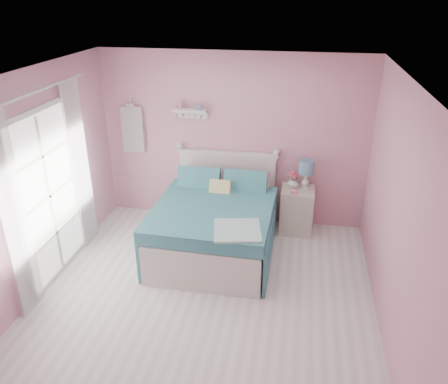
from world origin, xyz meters
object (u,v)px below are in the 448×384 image
(bed, at_px, (215,225))
(nightstand, at_px, (296,210))
(table_lamp, at_px, (306,169))
(vase, at_px, (292,183))
(teacup, at_px, (294,191))

(bed, bearing_deg, nightstand, 35.20)
(table_lamp, xyz_separation_m, vase, (-0.18, -0.02, -0.22))
(nightstand, bearing_deg, vase, 158.32)
(nightstand, distance_m, table_lamp, 0.66)
(table_lamp, xyz_separation_m, teacup, (-0.15, -0.20, -0.27))
(vase, bearing_deg, teacup, -79.95)
(bed, height_order, table_lamp, bed)
(table_lamp, bearing_deg, vase, -173.67)
(vase, height_order, teacup, vase)
(bed, xyz_separation_m, vase, (1.01, 0.77, 0.38))
(teacup, bearing_deg, nightstand, 68.08)
(nightstand, bearing_deg, table_lamp, 30.85)
(bed, distance_m, vase, 1.32)
(bed, distance_m, table_lamp, 1.55)
(bed, distance_m, teacup, 1.24)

